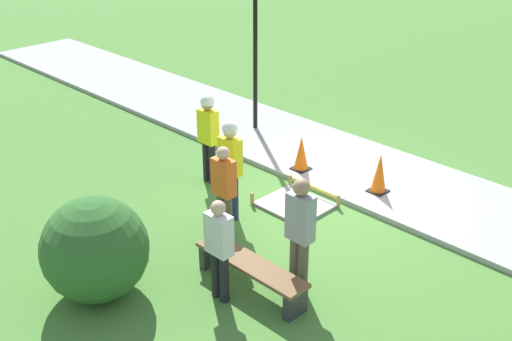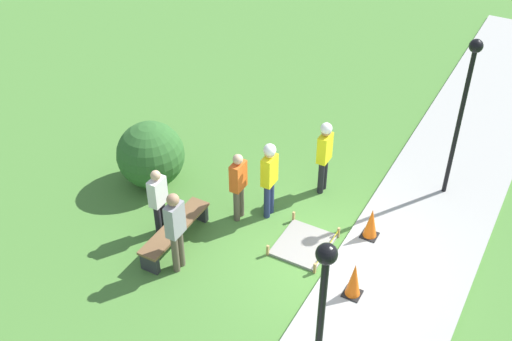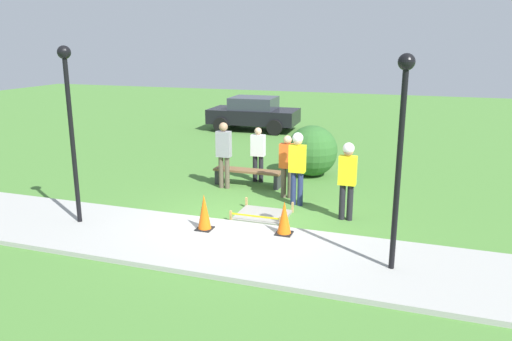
{
  "view_description": "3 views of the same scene",
  "coord_description": "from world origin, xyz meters",
  "px_view_note": "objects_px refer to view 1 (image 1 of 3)",
  "views": [
    {
      "loc": [
        -6.52,
        8.59,
        5.79
      ],
      "look_at": [
        0.27,
        1.77,
        1.11
      ],
      "focal_mm": 45.0,
      "sensor_mm": 36.0,
      "label": 1
    },
    {
      "loc": [
        -8.69,
        -3.13,
        9.23
      ],
      "look_at": [
        0.81,
        2.12,
        1.12
      ],
      "focal_mm": 45.0,
      "sensor_mm": 36.0,
      "label": 2
    },
    {
      "loc": [
        3.76,
        -9.87,
        4.03
      ],
      "look_at": [
        -0.25,
        1.85,
        0.8
      ],
      "focal_mm": 35.0,
      "sensor_mm": 36.0,
      "label": 3
    }
  ],
  "objects_px": {
    "traffic_cone_near_patch": "(379,173)",
    "worker_assistant": "(208,131)",
    "bystander_in_orange_shirt": "(224,187)",
    "bystander_in_gray_shirt": "(219,245)",
    "park_bench": "(251,270)",
    "bystander_in_white_shirt": "(300,229)",
    "lamppost_near": "(255,23)",
    "traffic_cone_far_patch": "(301,153)",
    "worker_supervisor": "(230,161)"
  },
  "relations": [
    {
      "from": "traffic_cone_far_patch",
      "to": "bystander_in_orange_shirt",
      "type": "height_order",
      "value": "bystander_in_orange_shirt"
    },
    {
      "from": "traffic_cone_near_patch",
      "to": "bystander_in_gray_shirt",
      "type": "relative_size",
      "value": 0.48
    },
    {
      "from": "bystander_in_orange_shirt",
      "to": "bystander_in_white_shirt",
      "type": "bearing_deg",
      "value": 171.76
    },
    {
      "from": "park_bench",
      "to": "bystander_in_gray_shirt",
      "type": "relative_size",
      "value": 1.22
    },
    {
      "from": "traffic_cone_near_patch",
      "to": "park_bench",
      "type": "height_order",
      "value": "traffic_cone_near_patch"
    },
    {
      "from": "traffic_cone_far_patch",
      "to": "bystander_in_gray_shirt",
      "type": "xyz_separation_m",
      "value": [
        -1.91,
        3.95,
        0.45
      ]
    },
    {
      "from": "park_bench",
      "to": "bystander_in_white_shirt",
      "type": "height_order",
      "value": "bystander_in_white_shirt"
    },
    {
      "from": "traffic_cone_far_patch",
      "to": "bystander_in_gray_shirt",
      "type": "bearing_deg",
      "value": 115.82
    },
    {
      "from": "bystander_in_gray_shirt",
      "to": "traffic_cone_near_patch",
      "type": "bearing_deg",
      "value": -87.02
    },
    {
      "from": "worker_supervisor",
      "to": "park_bench",
      "type": "bearing_deg",
      "value": 144.59
    },
    {
      "from": "bystander_in_orange_shirt",
      "to": "lamppost_near",
      "type": "bearing_deg",
      "value": -51.31
    },
    {
      "from": "traffic_cone_far_patch",
      "to": "bystander_in_white_shirt",
      "type": "distance_m",
      "value": 4.04
    },
    {
      "from": "worker_assistant",
      "to": "lamppost_near",
      "type": "bearing_deg",
      "value": -64.1
    },
    {
      "from": "worker_supervisor",
      "to": "lamppost_near",
      "type": "xyz_separation_m",
      "value": [
        2.56,
        -3.17,
        1.44
      ]
    },
    {
      "from": "worker_supervisor",
      "to": "worker_assistant",
      "type": "bearing_deg",
      "value": -26.53
    },
    {
      "from": "bystander_in_orange_shirt",
      "to": "bystander_in_gray_shirt",
      "type": "xyz_separation_m",
      "value": [
        -1.21,
        1.2,
        -0.03
      ]
    },
    {
      "from": "traffic_cone_far_patch",
      "to": "bystander_in_orange_shirt",
      "type": "distance_m",
      "value": 2.88
    },
    {
      "from": "worker_assistant",
      "to": "worker_supervisor",
      "type": "bearing_deg",
      "value": 153.47
    },
    {
      "from": "lamppost_near",
      "to": "bystander_in_gray_shirt",
      "type": "bearing_deg",
      "value": 130.42
    },
    {
      "from": "park_bench",
      "to": "bystander_in_orange_shirt",
      "type": "xyz_separation_m",
      "value": [
        1.36,
        -0.73,
        0.6
      ]
    },
    {
      "from": "worker_supervisor",
      "to": "bystander_in_gray_shirt",
      "type": "height_order",
      "value": "worker_supervisor"
    },
    {
      "from": "traffic_cone_far_patch",
      "to": "bystander_in_orange_shirt",
      "type": "bearing_deg",
      "value": 104.34
    },
    {
      "from": "bystander_in_gray_shirt",
      "to": "lamppost_near",
      "type": "height_order",
      "value": "lamppost_near"
    },
    {
      "from": "park_bench",
      "to": "bystander_in_white_shirt",
      "type": "xyz_separation_m",
      "value": [
        -0.54,
        -0.45,
        0.73
      ]
    },
    {
      "from": "bystander_in_orange_shirt",
      "to": "traffic_cone_near_patch",
      "type": "bearing_deg",
      "value": -107.93
    },
    {
      "from": "worker_assistant",
      "to": "lamppost_near",
      "type": "distance_m",
      "value": 3.14
    },
    {
      "from": "traffic_cone_far_patch",
      "to": "lamppost_near",
      "type": "xyz_separation_m",
      "value": [
        2.25,
        -0.94,
        2.11
      ]
    },
    {
      "from": "traffic_cone_near_patch",
      "to": "worker_assistant",
      "type": "bearing_deg",
      "value": 34.16
    },
    {
      "from": "worker_assistant",
      "to": "bystander_in_white_shirt",
      "type": "distance_m",
      "value": 3.93
    },
    {
      "from": "park_bench",
      "to": "worker_supervisor",
      "type": "xyz_separation_m",
      "value": [
        1.76,
        -1.25,
        0.78
      ]
    },
    {
      "from": "traffic_cone_far_patch",
      "to": "bystander_in_gray_shirt",
      "type": "height_order",
      "value": "bystander_in_gray_shirt"
    },
    {
      "from": "worker_supervisor",
      "to": "lamppost_near",
      "type": "distance_m",
      "value": 4.32
    },
    {
      "from": "worker_assistant",
      "to": "bystander_in_orange_shirt",
      "type": "xyz_separation_m",
      "value": [
        -1.74,
        1.19,
        -0.15
      ]
    },
    {
      "from": "bystander_in_orange_shirt",
      "to": "bystander_in_gray_shirt",
      "type": "relative_size",
      "value": 1.03
    },
    {
      "from": "bystander_in_orange_shirt",
      "to": "bystander_in_gray_shirt",
      "type": "height_order",
      "value": "bystander_in_orange_shirt"
    },
    {
      "from": "worker_assistant",
      "to": "bystander_in_gray_shirt",
      "type": "relative_size",
      "value": 1.13
    },
    {
      "from": "traffic_cone_far_patch",
      "to": "worker_assistant",
      "type": "xyz_separation_m",
      "value": [
        1.04,
        1.56,
        0.64
      ]
    },
    {
      "from": "bystander_in_orange_shirt",
      "to": "lamppost_near",
      "type": "height_order",
      "value": "lamppost_near"
    },
    {
      "from": "bystander_in_orange_shirt",
      "to": "worker_supervisor",
      "type": "bearing_deg",
      "value": -52.49
    },
    {
      "from": "bystander_in_orange_shirt",
      "to": "bystander_in_white_shirt",
      "type": "height_order",
      "value": "bystander_in_white_shirt"
    },
    {
      "from": "worker_supervisor",
      "to": "lamppost_near",
      "type": "bearing_deg",
      "value": -51.12
    },
    {
      "from": "park_bench",
      "to": "worker_supervisor",
      "type": "relative_size",
      "value": 1.06
    },
    {
      "from": "bystander_in_orange_shirt",
      "to": "worker_assistant",
      "type": "bearing_deg",
      "value": -34.39
    },
    {
      "from": "traffic_cone_far_patch",
      "to": "worker_supervisor",
      "type": "relative_size",
      "value": 0.39
    },
    {
      "from": "bystander_in_gray_shirt",
      "to": "bystander_in_white_shirt",
      "type": "xyz_separation_m",
      "value": [
        -0.69,
        -0.92,
        0.16
      ]
    },
    {
      "from": "traffic_cone_far_patch",
      "to": "park_bench",
      "type": "bearing_deg",
      "value": 120.64
    },
    {
      "from": "traffic_cone_near_patch",
      "to": "bystander_in_orange_shirt",
      "type": "distance_m",
      "value": 3.24
    },
    {
      "from": "worker_supervisor",
      "to": "bystander_in_white_shirt",
      "type": "distance_m",
      "value": 2.44
    },
    {
      "from": "bystander_in_white_shirt",
      "to": "lamppost_near",
      "type": "xyz_separation_m",
      "value": [
        4.86,
        -3.97,
        1.49
      ]
    },
    {
      "from": "bystander_in_orange_shirt",
      "to": "bystander_in_white_shirt",
      "type": "xyz_separation_m",
      "value": [
        -1.9,
        0.28,
        0.13
      ]
    }
  ]
}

